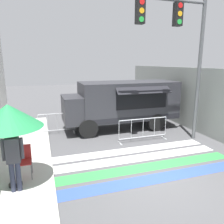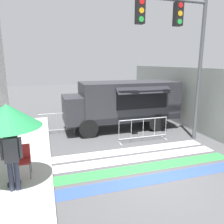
{
  "view_description": "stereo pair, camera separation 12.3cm",
  "coord_description": "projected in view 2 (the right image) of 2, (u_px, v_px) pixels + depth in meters",
  "views": [
    {
      "loc": [
        -3.33,
        -5.72,
        3.5
      ],
      "look_at": [
        -0.44,
        3.1,
        1.38
      ],
      "focal_mm": 35.0,
      "sensor_mm": 36.0,
      "label": 1
    },
    {
      "loc": [
        -3.22,
        -5.76,
        3.5
      ],
      "look_at": [
        -0.44,
        3.1,
        1.38
      ],
      "focal_mm": 35.0,
      "sensor_mm": 36.0,
      "label": 2
    }
  ],
  "objects": [
    {
      "name": "traffic_signal_pole",
      "position": [
        179.0,
        37.0,
        8.9
      ],
      "size": [
        3.85,
        0.29,
        6.42
      ],
      "color": "#515456",
      "rests_on": "ground_plane"
    },
    {
      "name": "folding_chair",
      "position": [
        22.0,
        158.0,
        6.47
      ],
      "size": [
        0.45,
        0.45,
        0.95
      ],
      "rotation": [
        0.0,
        0.0,
        -0.21
      ],
      "color": "#4C4C51",
      "rests_on": "sidewalk_left"
    },
    {
      "name": "barricade_side",
      "position": [
        57.0,
        124.0,
        10.87
      ],
      "size": [
        1.78,
        0.44,
        1.05
      ],
      "color": "#B7BABF",
      "rests_on": "ground_plane"
    },
    {
      "name": "barricade_front",
      "position": [
        143.0,
        130.0,
        9.82
      ],
      "size": [
        2.33,
        0.44,
        1.05
      ],
      "color": "#B7BABF",
      "rests_on": "ground_plane"
    },
    {
      "name": "concrete_wall_right",
      "position": [
        204.0,
        101.0,
        10.74
      ],
      "size": [
        0.2,
        16.0,
        3.23
      ],
      "color": "gray",
      "rests_on": "ground_plane"
    },
    {
      "name": "ground_plane",
      "position": [
        154.0,
        173.0,
        7.07
      ],
      "size": [
        60.0,
        60.0,
        0.0
      ],
      "primitive_type": "plane",
      "color": "#4C4C4F"
    },
    {
      "name": "vendor_person",
      "position": [
        12.0,
        155.0,
        5.62
      ],
      "size": [
        0.53,
        0.23,
        1.74
      ],
      "rotation": [
        0.0,
        0.0,
        -0.09
      ],
      "color": "#2D3347",
      "rests_on": "sidewalk_left"
    },
    {
      "name": "patio_umbrella",
      "position": [
        7.0,
        116.0,
        5.66
      ],
      "size": [
        1.74,
        1.74,
        2.3
      ],
      "color": "black",
      "rests_on": "sidewalk_left"
    },
    {
      "name": "crosswalk_painted",
      "position": [
        143.0,
        162.0,
        7.81
      ],
      "size": [
        6.4,
        2.84,
        0.01
      ],
      "color": "#334FB2",
      "rests_on": "ground_plane"
    },
    {
      "name": "food_truck",
      "position": [
        121.0,
        102.0,
        11.48
      ],
      "size": [
        5.97,
        2.52,
        2.51
      ],
      "color": "#2D2D33",
      "rests_on": "ground_plane"
    }
  ]
}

